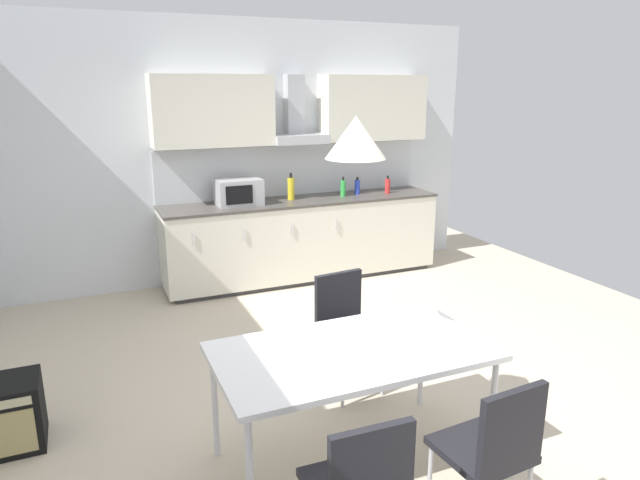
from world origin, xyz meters
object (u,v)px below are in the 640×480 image
chair_near_right (494,444)px  bottle_red (388,186)px  bottle_yellow (291,188)px  chair_far_right (345,320)px  pendant_lamp (356,137)px  dining_table (352,355)px  microwave (239,192)px  bottle_green (343,188)px  bottle_blue (357,187)px

chair_near_right → bottle_red: bearing=67.1°
bottle_yellow → bottle_red: 1.21m
chair_far_right → pendant_lamp: size_ratio=2.72×
bottle_yellow → dining_table: 3.43m
microwave → bottle_green: microwave is taller
microwave → bottle_yellow: bearing=3.7°
dining_table → microwave: bearing=85.8°
bottle_yellow → chair_far_right: (-0.51, -2.49, -0.53)m
bottle_blue → bottle_red: bearing=-16.4°
bottle_blue → chair_near_right: bottle_blue is taller
chair_far_right → bottle_red: bearing=54.5°
bottle_blue → bottle_red: size_ratio=0.96×
dining_table → chair_near_right: bearing=-66.0°
pendant_lamp → bottle_red: bearing=57.4°
dining_table → chair_near_right: 0.90m
microwave → bottle_green: 1.24m
bottle_blue → chair_near_right: size_ratio=0.23×
dining_table → chair_far_right: bearing=66.9°
bottle_yellow → pendant_lamp: bearing=-104.6°
dining_table → chair_near_right: size_ratio=1.81×
bottle_green → chair_near_right: bearing=-105.5°
bottle_yellow → pendant_lamp: 3.52m
bottle_green → chair_near_right: bottle_green is taller
dining_table → pendant_lamp: pendant_lamp is taller
microwave → bottle_yellow: (0.62, 0.04, -0.01)m
bottle_red → chair_far_right: (-1.71, -2.41, -0.49)m
bottle_green → microwave: bearing=179.3°
bottle_green → bottle_blue: bottle_green is taller
bottle_green → pendant_lamp: pendant_lamp is taller
chair_near_right → microwave: bearing=91.7°
microwave → chair_far_right: 2.51m
bottle_green → chair_far_right: bearing=-115.0°
microwave → bottle_yellow: 0.62m
bottle_green → pendant_lamp: (-1.48, -3.24, 0.90)m
bottle_yellow → chair_far_right: 2.60m
bottle_red → bottle_blue: bearing=163.6°
dining_table → chair_far_right: (0.35, 0.81, -0.16)m
chair_far_right → pendant_lamp: bearing=-113.1°
bottle_red → microwave: bearing=178.6°
chair_far_right → microwave: bearing=92.5°
chair_near_right → pendant_lamp: bearing=114.0°
bottle_red → chair_near_right: bearing=-112.9°
chair_near_right → bottle_yellow: bearing=83.1°
bottle_yellow → chair_far_right: bearing=-101.6°
bottle_red → pendant_lamp: (-2.06, -3.22, 0.91)m
dining_table → bottle_yellow: bearing=75.4°
microwave → dining_table: microwave is taller
bottle_yellow → chair_near_right: bottle_yellow is taller
bottle_red → chair_near_right: 4.40m
chair_far_right → bottle_green: bearing=65.0°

